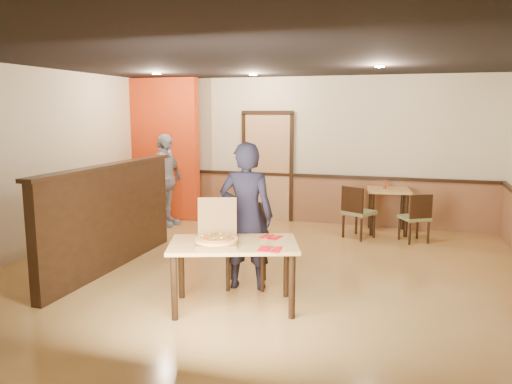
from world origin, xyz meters
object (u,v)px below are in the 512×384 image
(diner, at_px, (247,216))
(side_chair_left, at_px, (357,210))
(passerby, at_px, (165,180))
(pizza_box, at_px, (217,238))
(main_table, at_px, (234,252))
(diner_chair, at_px, (247,240))
(condiment, at_px, (385,185))
(side_chair_right, at_px, (416,216))
(side_table, at_px, (388,199))

(diner, bearing_deg, side_chair_left, -118.35)
(passerby, xyz_separation_m, pizza_box, (2.41, -3.47, -0.07))
(main_table, bearing_deg, diner, 76.61)
(side_chair_left, bearing_deg, main_table, 104.26)
(main_table, height_order, side_chair_left, side_chair_left)
(diner, bearing_deg, diner_chair, -82.12)
(diner, height_order, passerby, diner)
(condiment, bearing_deg, diner, -112.94)
(main_table, xyz_separation_m, side_chair_right, (1.95, 3.48, -0.18))
(diner_chair, xyz_separation_m, passerby, (-2.47, 2.61, 0.31))
(diner_chair, distance_m, side_chair_left, 2.89)
(diner_chair, relative_size, condiment, 7.35)
(main_table, distance_m, condiment, 4.33)
(main_table, relative_size, side_chair_left, 1.73)
(side_chair_left, xyz_separation_m, diner, (-1.04, -2.83, 0.40))
(passerby, bearing_deg, pizza_box, -138.66)
(diner_chair, distance_m, pizza_box, 0.89)
(side_chair_right, distance_m, pizza_box, 4.14)
(side_table, bearing_deg, side_chair_right, -51.43)
(diner, distance_m, condiment, 3.74)
(side_table, bearing_deg, pizza_box, -111.54)
(main_table, height_order, pizza_box, pizza_box)
(diner_chair, relative_size, passerby, 0.59)
(diner_chair, relative_size, side_chair_left, 1.13)
(main_table, relative_size, passerby, 0.90)
(diner, bearing_deg, side_chair_right, -133.42)
(side_table, distance_m, pizza_box, 4.46)
(main_table, xyz_separation_m, condiment, (1.40, 4.09, 0.22))
(side_table, relative_size, condiment, 5.91)
(side_chair_right, height_order, passerby, passerby)
(main_table, relative_size, pizza_box, 2.50)
(side_chair_right, distance_m, side_table, 0.79)
(side_table, height_order, diner, diner)
(passerby, xyz_separation_m, condiment, (3.97, 0.68, -0.01))
(side_chair_left, height_order, side_chair_right, side_chair_left)
(side_chair_right, xyz_separation_m, condiment, (-0.55, 0.61, 0.40))
(side_chair_left, bearing_deg, diner, 99.81)
(passerby, bearing_deg, side_chair_left, -82.32)
(main_table, xyz_separation_m, side_chair_left, (0.98, 3.47, -0.14))
(condiment, bearing_deg, side_chair_right, -48.14)
(side_chair_right, bearing_deg, condiment, -78.29)
(side_chair_left, height_order, pizza_box, pizza_box)
(side_table, distance_m, passerby, 4.11)
(side_table, xyz_separation_m, condiment, (-0.07, 0.01, 0.25))
(diner, xyz_separation_m, pizza_box, (-0.11, -0.71, -0.10))
(condiment, bearing_deg, diner_chair, -114.49)
(side_chair_left, relative_size, passerby, 0.52)
(main_table, height_order, diner_chair, diner_chair)
(main_table, height_order, side_table, side_table)
(pizza_box, height_order, condiment, pizza_box)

